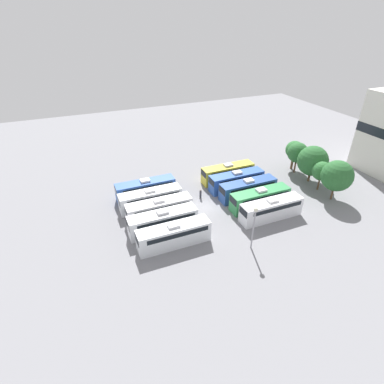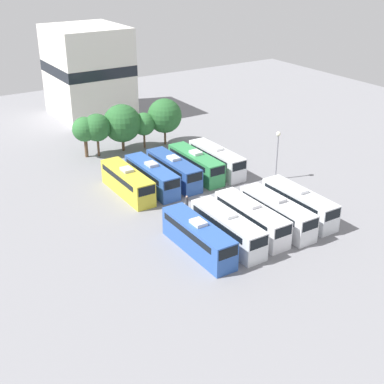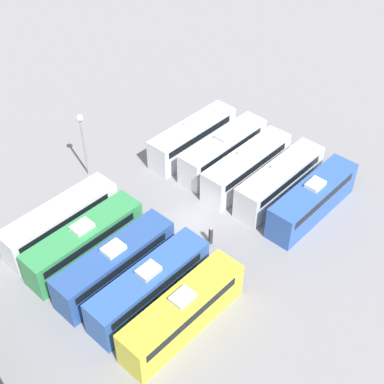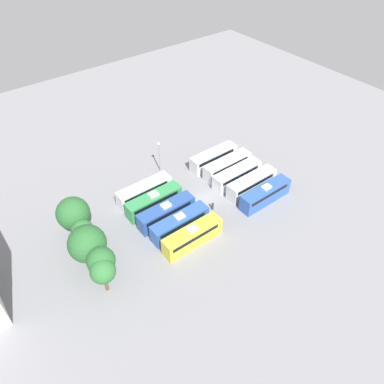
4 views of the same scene
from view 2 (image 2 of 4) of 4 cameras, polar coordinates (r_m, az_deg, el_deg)
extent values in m
plane|color=gray|center=(63.14, 1.81, -1.38)|extent=(126.89, 126.89, 0.00)
cube|color=#2D56A8|center=(53.19, 0.67, -4.90)|extent=(2.44, 10.08, 3.08)
cube|color=black|center=(52.95, 0.53, -3.98)|extent=(2.48, 8.56, 0.68)
cube|color=black|center=(49.22, 3.90, -6.49)|extent=(2.15, 0.08, 1.08)
cube|color=silver|center=(52.35, 0.68, -3.27)|extent=(1.20, 1.60, 0.35)
cube|color=silver|center=(54.83, 3.81, -3.97)|extent=(2.44, 10.08, 3.08)
cube|color=black|center=(54.60, 3.68, -3.08)|extent=(2.48, 8.56, 0.68)
cube|color=black|center=(51.01, 7.17, -5.43)|extent=(2.15, 0.08, 1.08)
cube|color=white|center=(54.02, 3.86, -2.38)|extent=(1.20, 1.60, 0.35)
cube|color=white|center=(56.97, 6.33, -2.90)|extent=(2.44, 10.08, 3.08)
cube|color=black|center=(56.75, 6.22, -2.04)|extent=(2.48, 8.56, 0.68)
cube|color=black|center=(53.25, 9.73, -4.20)|extent=(2.15, 0.08, 1.08)
cube|color=silver|center=(56.19, 6.41, -1.35)|extent=(1.20, 1.60, 0.35)
cube|color=silver|center=(58.53, 9.05, -2.26)|extent=(2.44, 10.08, 3.08)
cube|color=black|center=(58.32, 8.94, -1.42)|extent=(2.48, 8.56, 0.68)
cube|color=black|center=(54.97, 12.53, -3.48)|extent=(2.15, 0.08, 1.08)
cube|color=#B2B2B7|center=(57.77, 9.16, -0.75)|extent=(1.20, 1.60, 0.35)
cube|color=silver|center=(61.00, 11.33, -1.28)|extent=(2.44, 10.08, 3.08)
cube|color=black|center=(60.80, 11.24, -0.47)|extent=(2.48, 8.56, 0.68)
cube|color=black|center=(57.55, 14.80, -2.37)|extent=(2.15, 0.08, 1.08)
cube|color=silver|center=(60.27, 11.47, 0.19)|extent=(1.20, 1.60, 0.35)
cube|color=gold|center=(65.65, -6.89, 1.01)|extent=(2.44, 10.08, 3.08)
cube|color=black|center=(65.52, -7.03, 1.76)|extent=(2.48, 8.56, 0.68)
cube|color=black|center=(61.18, -4.85, 0.12)|extent=(2.15, 0.08, 1.08)
cube|color=#B2B2B7|center=(64.98, -6.97, 2.39)|extent=(1.20, 1.60, 0.35)
cube|color=#2D56A8|center=(66.97, -4.31, 1.62)|extent=(2.44, 10.08, 3.08)
cube|color=black|center=(66.84, -4.44, 2.37)|extent=(2.48, 8.56, 0.68)
cube|color=black|center=(62.60, -2.13, 0.80)|extent=(2.15, 0.08, 1.08)
cube|color=#B2B2B7|center=(66.31, -4.36, 2.98)|extent=(1.20, 1.60, 0.35)
cube|color=#284C93|center=(68.72, -1.97, 2.31)|extent=(2.44, 10.08, 3.08)
cube|color=black|center=(68.59, -2.09, 3.04)|extent=(2.48, 8.56, 0.68)
cube|color=black|center=(64.44, 0.30, 1.55)|extent=(2.15, 0.08, 1.08)
cube|color=silver|center=(68.07, -1.99, 3.64)|extent=(1.20, 1.60, 0.35)
cube|color=#338C4C|center=(70.50, 0.40, 2.93)|extent=(2.44, 10.08, 3.08)
cube|color=black|center=(70.38, 0.29, 3.64)|extent=(2.48, 8.56, 0.68)
cube|color=black|center=(66.33, 2.76, 2.23)|extent=(2.15, 0.08, 1.08)
cube|color=silver|center=(69.87, 0.41, 4.24)|extent=(1.20, 1.60, 0.35)
cube|color=silver|center=(72.09, 2.64, 3.42)|extent=(2.44, 10.08, 3.08)
cube|color=black|center=(71.98, 2.54, 4.11)|extent=(2.48, 8.56, 0.68)
cube|color=black|center=(68.03, 5.08, 2.76)|extent=(2.15, 0.08, 1.08)
cube|color=white|center=(71.48, 2.67, 4.70)|extent=(1.20, 1.60, 0.35)
cylinder|color=#333338|center=(61.79, -0.56, -1.22)|extent=(0.36, 0.36, 1.48)
sphere|color=tan|center=(61.42, -0.56, -0.50)|extent=(0.24, 0.24, 0.24)
cylinder|color=gray|center=(69.63, 9.03, 3.64)|extent=(0.20, 0.20, 6.06)
sphere|color=#EAE5C6|center=(68.54, 9.21, 6.13)|extent=(0.60, 0.60, 0.60)
cylinder|color=brown|center=(78.39, -11.22, 4.71)|extent=(0.50, 0.50, 2.94)
sphere|color=#2D6B33|center=(77.51, -11.39, 6.59)|extent=(3.52, 3.52, 3.52)
cylinder|color=brown|center=(78.43, -9.96, 4.82)|extent=(0.34, 0.34, 2.91)
sphere|color=#28602D|center=(77.51, -10.12, 6.79)|extent=(3.95, 3.95, 3.95)
cylinder|color=brown|center=(80.13, -7.36, 5.19)|extent=(0.42, 0.42, 2.27)
sphere|color=#28602D|center=(79.15, -7.48, 7.28)|extent=(5.55, 5.55, 5.55)
cylinder|color=brown|center=(80.80, -5.10, 5.57)|extent=(0.31, 0.31, 2.55)
sphere|color=#2D6B33|center=(80.02, -5.17, 7.24)|extent=(3.40, 3.40, 3.40)
cylinder|color=brown|center=(82.14, -2.89, 6.02)|extent=(0.32, 0.32, 2.69)
sphere|color=#28602D|center=(81.17, -2.94, 8.13)|extent=(5.17, 5.17, 5.17)
cube|color=silver|center=(96.90, -11.01, 12.47)|extent=(12.14, 13.78, 15.42)
cube|color=black|center=(96.74, -11.05, 12.92)|extent=(12.20, 13.84, 1.80)
camera|label=1|loc=(74.95, 37.51, 19.71)|focal=28.00mm
camera|label=3|loc=(71.02, -27.38, 25.56)|focal=50.00mm
camera|label=4|loc=(79.97, -42.75, 31.63)|focal=35.00mm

